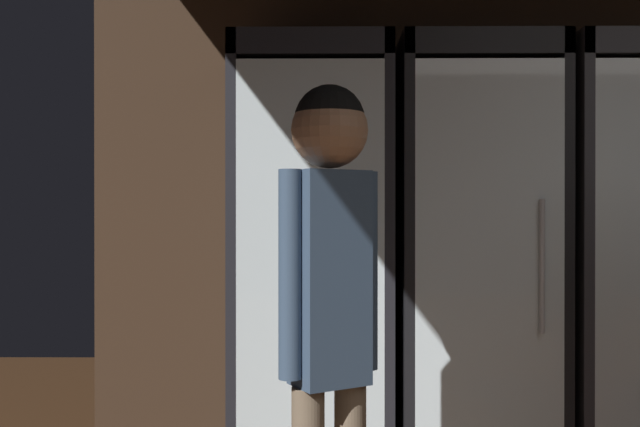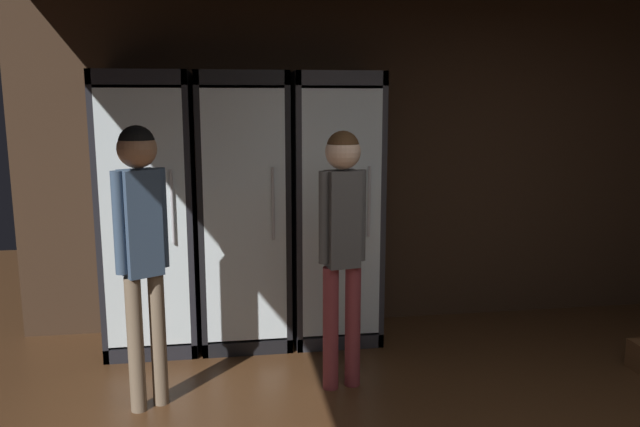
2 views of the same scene
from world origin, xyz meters
TOP-DOWN VIEW (x-y plane):
  - cooler_far_left at (-1.98, 2.72)m, footprint 0.64×0.63m
  - cooler_left at (-1.31, 2.72)m, footprint 0.64×0.63m
  - cooler_center at (-0.64, 2.72)m, footprint 0.64×0.63m
  - shopper_near at (-1.91, 1.72)m, footprint 0.28×0.22m

SIDE VIEW (x-z plane):
  - cooler_left at x=-1.31m, z-range -0.02..1.97m
  - cooler_center at x=-0.64m, z-range -0.02..1.98m
  - cooler_far_left at x=-1.98m, z-range -0.01..1.98m
  - shopper_near at x=-1.91m, z-range 0.25..1.91m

